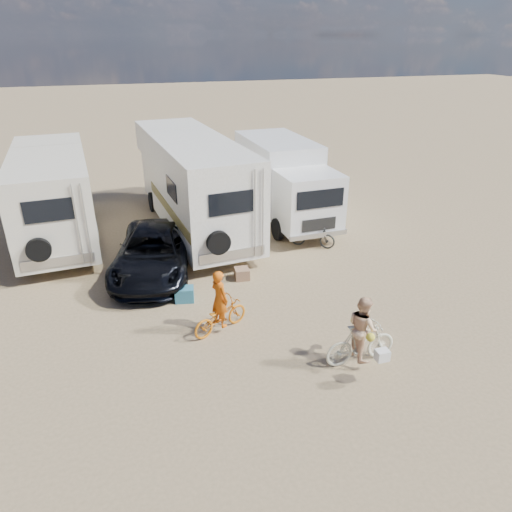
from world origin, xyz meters
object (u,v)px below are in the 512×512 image
object	(u,v)px
dark_suv	(154,252)
bike_parked	(313,236)
bike_woman	(361,343)
rv_main	(193,185)
box_truck	(285,183)
rv_left	(54,198)
bike_man	(220,316)
rider_woman	(362,334)
crate	(242,274)
rider_man	(220,305)
cooler	(184,294)

from	to	relation	value
dark_suv	bike_parked	bearing A→B (deg)	17.01
bike_woman	bike_parked	xyz separation A→B (m)	(1.60, 6.40, -0.10)
rv_main	box_truck	bearing A→B (deg)	-6.86
box_truck	rv_left	bearing A→B (deg)	175.17
bike_man	rider_woman	distance (m)	3.58
rv_main	bike_woman	distance (m)	9.72
bike_parked	crate	xyz separation A→B (m)	(-3.09, -1.62, -0.25)
crate	rv_left	bearing A→B (deg)	138.11
rv_main	rv_left	bearing A→B (deg)	170.61
rv_left	bike_parked	world-z (taller)	rv_left
box_truck	rider_man	size ratio (longest dim) A/B	4.08
rv_left	bike_parked	bearing A→B (deg)	-25.00
dark_suv	rider_man	world-z (taller)	rider_man
cooler	bike_parked	bearing A→B (deg)	36.71
bike_parked	crate	bearing A→B (deg)	152.87
rider_man	rv_left	bearing A→B (deg)	5.46
rv_main	cooler	distance (m)	5.81
rv_left	rider_woman	xyz separation A→B (m)	(7.07, -9.79, -0.83)
bike_man	cooler	size ratio (longest dim) A/B	3.03
bike_woman	rv_main	bearing A→B (deg)	11.94
box_truck	bike_man	xyz separation A→B (m)	(-4.40, -7.07, -1.15)
rv_left	bike_man	distance (m)	8.78
rider_woman	bike_parked	size ratio (longest dim) A/B	0.96
dark_suv	box_truck	bearing A→B (deg)	43.48
cooler	crate	xyz separation A→B (m)	(1.93, 0.81, -0.04)
bike_man	cooler	world-z (taller)	bike_man
bike_woman	cooler	distance (m)	5.25
rider_woman	crate	distance (m)	5.04
bike_parked	rider_woman	bearing A→B (deg)	-158.90
crate	box_truck	bearing A→B (deg)	55.52
rider_man	rider_woman	xyz separation A→B (m)	(2.78, -2.22, 0.01)
dark_suv	bike_woman	world-z (taller)	dark_suv
box_truck	bike_man	world-z (taller)	box_truck
box_truck	cooler	bearing A→B (deg)	-134.97
dark_suv	bike_parked	size ratio (longest dim) A/B	3.05
box_truck	crate	world-z (taller)	box_truck
rider_man	bike_woman	bearing A→B (deg)	-152.72
dark_suv	rider_woman	distance (m)	7.30
dark_suv	bike_man	size ratio (longest dim) A/B	3.06
box_truck	cooler	xyz separation A→B (m)	(-5.03, -5.32, -1.36)
rv_left	crate	xyz separation A→B (m)	(5.59, -5.01, -1.43)
cooler	bike_woman	bearing A→B (deg)	-38.38
rv_left	bike_woman	size ratio (longest dim) A/B	4.14
rider_woman	cooler	bearing A→B (deg)	40.18
rv_main	rider_woman	distance (m)	9.69
bike_woman	bike_parked	distance (m)	6.60
rv_main	box_truck	xyz separation A→B (m)	(3.70, -0.12, -0.20)
dark_suv	rider_man	xyz separation A→B (m)	(1.24, -3.87, 0.08)
rv_main	rv_left	size ratio (longest dim) A/B	1.21
bike_man	rider_woman	xyz separation A→B (m)	(2.78, -2.22, 0.35)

